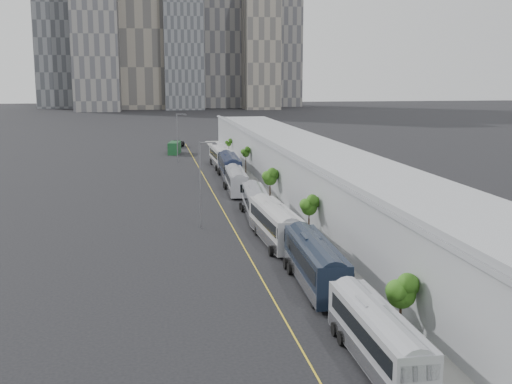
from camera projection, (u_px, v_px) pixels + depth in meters
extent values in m
cube|color=gray|center=(296.00, 202.00, 88.20)|extent=(10.00, 170.00, 0.12)
cube|color=gold|center=(220.00, 204.00, 86.50)|extent=(0.12, 160.00, 0.02)
cube|color=gray|center=(324.00, 177.00, 88.25)|extent=(12.00, 160.00, 6.80)
cube|color=gray|center=(324.00, 159.00, 87.82)|extent=(12.45, 160.40, 2.57)
cube|color=gray|center=(282.00, 152.00, 86.65)|extent=(0.30, 160.00, 0.40)
cube|color=slate|center=(95.00, 12.00, 310.41)|extent=(22.00, 22.00, 95.00)
cube|color=slate|center=(183.00, 31.00, 328.42)|extent=(20.00, 20.00, 80.00)
cube|color=slate|center=(217.00, 10.00, 348.85)|extent=(24.00, 24.00, 105.00)
cube|color=gray|center=(261.00, 41.00, 330.95)|extent=(18.00, 18.00, 70.00)
cube|color=slate|center=(62.00, 5.00, 344.66)|extent=(28.00, 26.00, 110.00)
cube|color=slate|center=(280.00, 27.00, 365.89)|extent=(22.00, 22.00, 90.00)
cube|color=#95979E|center=(377.00, 336.00, 38.10)|extent=(2.47, 12.32, 2.98)
cube|color=black|center=(378.00, 329.00, 37.82)|extent=(2.53, 10.84, 1.01)
cube|color=silver|center=(376.00, 351.00, 38.27)|extent=(2.51, 12.07, 0.95)
cube|color=#95979E|center=(370.00, 302.00, 39.19)|extent=(1.23, 2.09, 0.28)
cube|color=black|center=(315.00, 263.00, 52.51)|extent=(3.18, 13.56, 3.27)
cube|color=black|center=(316.00, 257.00, 52.20)|extent=(3.18, 11.95, 1.11)
cube|color=silver|center=(315.00, 275.00, 52.70)|extent=(3.21, 13.30, 1.04)
cube|color=black|center=(311.00, 237.00, 53.70)|extent=(1.43, 2.33, 0.31)
cube|color=#B5B5B7|center=(275.00, 224.00, 66.35)|extent=(3.24, 13.74, 3.31)
cube|color=black|center=(275.00, 218.00, 66.04)|extent=(3.24, 12.11, 1.12)
cube|color=silver|center=(275.00, 234.00, 66.53)|extent=(3.27, 13.47, 1.06)
cube|color=#B5B5B7|center=(272.00, 204.00, 67.55)|extent=(1.45, 2.36, 0.31)
cube|color=gray|center=(256.00, 202.00, 78.54)|extent=(3.40, 12.52, 3.00)
cube|color=black|center=(256.00, 198.00, 78.26)|extent=(3.35, 11.04, 1.02)
cube|color=silver|center=(256.00, 210.00, 78.71)|extent=(3.42, 12.27, 0.96)
cube|color=gray|center=(254.00, 187.00, 79.63)|extent=(1.39, 2.18, 0.29)
cube|color=#93949C|center=(236.00, 181.00, 94.78)|extent=(3.11, 12.47, 2.99)
cube|color=black|center=(236.00, 177.00, 94.50)|extent=(3.09, 10.99, 1.02)
cube|color=silver|center=(236.00, 187.00, 94.95)|extent=(3.14, 12.22, 0.96)
cube|color=#93949C|center=(235.00, 168.00, 95.87)|extent=(1.34, 2.15, 0.29)
cube|color=#171D34|center=(230.00, 166.00, 108.35)|extent=(3.29, 13.99, 3.37)
cube|color=black|center=(230.00, 163.00, 108.03)|extent=(3.29, 12.32, 1.14)
cube|color=silver|center=(230.00, 173.00, 108.54)|extent=(3.32, 13.71, 1.08)
cube|color=#171D34|center=(228.00, 154.00, 109.58)|extent=(1.48, 2.40, 0.32)
cube|color=silver|center=(220.00, 156.00, 121.91)|extent=(2.94, 13.66, 3.30)
cube|color=black|center=(221.00, 154.00, 121.60)|extent=(2.97, 12.02, 1.12)
cube|color=silver|center=(221.00, 162.00, 122.10)|extent=(2.97, 13.38, 1.06)
cube|color=silver|center=(219.00, 146.00, 123.11)|extent=(1.40, 2.33, 0.31)
cylinder|color=black|center=(400.00, 311.00, 43.34)|extent=(0.18, 0.18, 2.87)
sphere|color=#275513|center=(401.00, 290.00, 43.07)|extent=(2.00, 2.00, 2.00)
cylinder|color=black|center=(309.00, 221.00, 68.39)|extent=(0.18, 0.18, 3.63)
sphere|color=#275513|center=(309.00, 205.00, 68.08)|extent=(1.73, 1.73, 1.73)
cylinder|color=black|center=(270.00, 188.00, 89.51)|extent=(0.18, 0.18, 3.31)
sphere|color=#275513|center=(270.00, 176.00, 89.21)|extent=(1.96, 1.96, 1.96)
cylinder|color=black|center=(246.00, 163.00, 113.68)|extent=(0.18, 0.18, 3.89)
sphere|color=#275513|center=(246.00, 153.00, 113.36)|extent=(1.28, 1.28, 1.28)
cylinder|color=black|center=(229.00, 150.00, 138.45)|extent=(0.18, 0.18, 2.91)
sphere|color=#275513|center=(229.00, 143.00, 138.21)|extent=(1.04, 1.04, 1.04)
cylinder|color=#59595E|center=(200.00, 186.00, 72.07)|extent=(0.18, 0.18, 9.88)
cylinder|color=#59595E|center=(207.00, 143.00, 71.35)|extent=(1.80, 0.14, 0.14)
cube|color=#59595E|center=(215.00, 144.00, 71.51)|extent=(0.50, 0.22, 0.18)
cylinder|color=#59595E|center=(177.00, 138.00, 128.27)|extent=(0.18, 0.18, 9.72)
cylinder|color=#59595E|center=(181.00, 114.00, 127.57)|extent=(1.80, 0.14, 0.14)
cube|color=#59595E|center=(185.00, 115.00, 127.73)|extent=(0.50, 0.22, 0.18)
cube|color=#123C1D|center=(175.00, 148.00, 142.83)|extent=(3.26, 6.66, 2.64)
imported|color=black|center=(176.00, 144.00, 155.92)|extent=(4.67, 6.67, 1.69)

